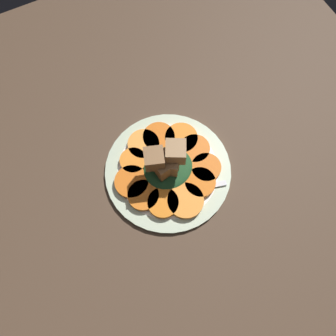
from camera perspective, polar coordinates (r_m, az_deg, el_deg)
The scene contains 15 objects.
table_slab at distance 72.62cm, azimuth 0.00°, elevation -0.84°, with size 120.00×120.00×2.00cm, color #4C3828.
plate at distance 71.19cm, azimuth 0.00°, elevation -0.44°, with size 27.31×27.31×1.05cm.
carrot_slice_0 at distance 67.83cm, azimuth -0.87°, elevation -6.08°, with size 6.46×6.46×1.29cm, color orange.
carrot_slice_1 at distance 68.09cm, azimuth 3.39°, elevation -5.55°, with size 7.58×7.58×1.29cm, color orange.
carrot_slice_2 at distance 69.34cm, azimuth 5.60°, elevation -2.55°, with size 6.53×6.53×1.29cm, color orange.
carrot_slice_3 at distance 70.57cm, azimuth 6.64°, elevation 0.04°, with size 6.42×6.42×1.29cm, color orange.
carrot_slice_4 at distance 71.96cm, azimuth 4.66°, elevation 3.30°, with size 6.61×6.61×1.29cm, color orange.
carrot_slice_5 at distance 72.84cm, azimuth 2.32°, elevation 5.17°, with size 7.26×7.26×1.29cm, color orange.
carrot_slice_6 at distance 72.91cm, azimuth -1.61°, elevation 5.34°, with size 7.08×7.08×1.29cm, color orange.
carrot_slice_7 at distance 72.36cm, azimuth -4.27°, elevation 4.10°, with size 6.97×6.97×1.29cm, color #F99539.
carrot_slice_8 at distance 71.06cm, azimuth -6.07°, elevation 1.25°, with size 5.79×5.79×1.29cm, color orange.
carrot_slice_9 at distance 69.48cm, azimuth -6.36°, elevation -2.43°, with size 7.16×7.16×1.29cm, color orange.
carrot_slice_10 at distance 68.41cm, azimuth -4.32°, elevation -4.79°, with size 6.52×6.52×1.29cm, color orange.
center_pile at distance 67.06cm, azimuth -0.17°, elevation 0.68°, with size 10.75×9.68×10.09cm.
fork at distance 68.95cm, azimuth 1.95°, elevation -4.13°, with size 19.17×6.99×0.40cm.
Camera 1 is at (-10.93, -21.41, 69.52)cm, focal length 35.00 mm.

